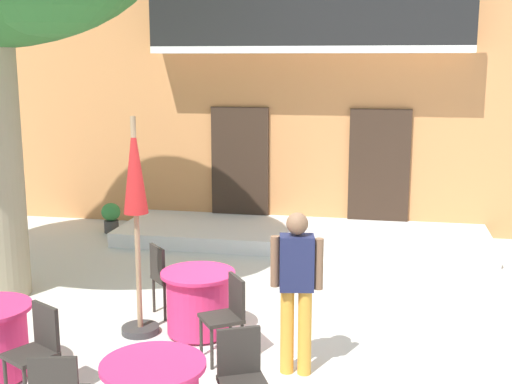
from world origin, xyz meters
name	(u,v)px	position (x,y,z in m)	size (l,w,h in m)	color
ground_plane	(268,334)	(0.00, 0.00, 0.00)	(120.00, 120.00, 0.00)	beige
building_facade	(321,31)	(-0.13, 6.99, 3.75)	(13.00, 5.09, 7.50)	#CC844C
entrance_step_platform	(301,236)	(-0.13, 4.04, 0.12)	(6.43, 1.92, 0.25)	silver
cafe_table_near_tree	(198,302)	(-0.80, -0.14, 0.39)	(0.86, 0.86, 0.76)	#E52D66
cafe_chair_near_tree_0	(228,312)	(-0.31, -0.71, 0.53)	(0.56, 0.56, 0.91)	#2D2823
cafe_chair_near_tree_1	(166,275)	(-1.37, 0.36, 0.53)	(0.57, 0.57, 0.91)	#2D2823
cafe_chair_middle_0	(242,375)	(0.14, -2.08, 0.53)	(0.53, 0.53, 0.91)	#2D2823
cafe_chair_front_1	(37,346)	(-1.86, -1.89, 0.53)	(0.54, 0.54, 0.91)	#2D2823
cafe_umbrella	(136,194)	(-1.49, -0.24, 1.67)	(0.44, 0.44, 2.55)	#997A56
ground_planter_left	(111,216)	(-3.69, 4.07, 0.31)	(0.35, 0.35, 0.56)	#47423D
pedestrian_mid_plaza	(296,284)	(0.44, -0.90, 0.96)	(0.53, 0.28, 1.69)	gold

